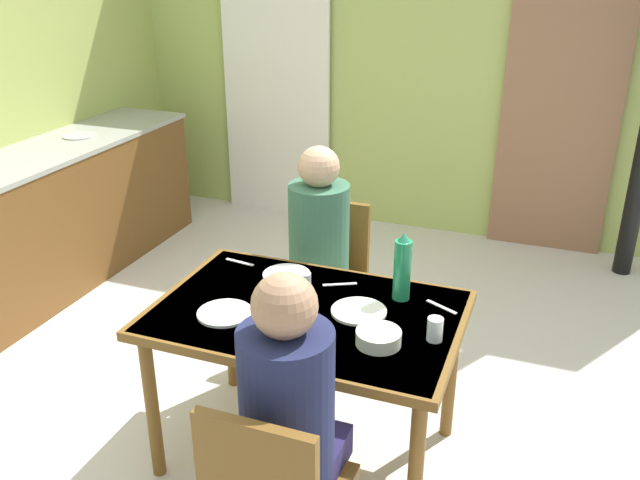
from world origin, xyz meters
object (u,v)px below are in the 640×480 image
Objects in this scene: kitchen_counter at (53,217)px; person_near_diner at (288,399)px; dining_table at (307,327)px; serving_bowl_center at (378,338)px; water_bottle_green_near at (273,320)px; water_bottle_green_far at (402,268)px; person_far_diner at (318,234)px; chair_far_diner at (327,274)px.

kitchen_counter is 2.91m from person_near_diner.
serving_bowl_center is (0.34, -0.14, 0.11)m from dining_table.
water_bottle_green_near reaches higher than dining_table.
person_near_diner is 2.60× the size of water_bottle_green_far.
person_far_diner is at bearing 106.82° from person_near_diner.
serving_bowl_center is (0.34, 0.18, -0.10)m from water_bottle_green_near.
person_far_diner is 0.66m from water_bottle_green_far.
serving_bowl_center is (2.54, -1.14, 0.30)m from kitchen_counter.
chair_far_diner is at bearing 104.05° from dining_table.
water_bottle_green_far is 1.74× the size of serving_bowl_center.
dining_table is (2.20, -1.00, 0.19)m from kitchen_counter.
kitchen_counter is 2.80× the size of chair_far_diner.
person_near_diner is 0.51m from serving_bowl_center.
person_near_diner and person_far_diner have the same top height.
person_near_diner reaches higher than serving_bowl_center.
chair_far_diner reaches higher than dining_table.
water_bottle_green_near is 0.64m from water_bottle_green_far.
water_bottle_green_near is 1.64× the size of serving_bowl_center.
kitchen_counter is at bearing 148.89° from water_bottle_green_near.
serving_bowl_center is (0.15, 0.49, -0.03)m from person_near_diner.
dining_table is 4.18× the size of water_bottle_green_far.
serving_bowl_center is at bearing 27.60° from water_bottle_green_near.
chair_far_diner is at bearing 120.41° from serving_bowl_center.
water_bottle_green_near is at bearing -121.00° from water_bottle_green_far.
serving_bowl_center is at bearing -24.29° from kitchen_counter.
person_near_diner is 4.53× the size of serving_bowl_center.
chair_far_diner is at bearing 134.40° from water_bottle_green_far.
water_bottle_green_near is (0.19, -1.09, 0.36)m from chair_far_diner.
serving_bowl_center is at bearing -22.28° from dining_table.
person_near_diner is at bearing -107.06° from serving_bowl_center.
person_far_diner reaches higher than serving_bowl_center.
dining_table is at bearing 104.05° from chair_far_diner.
person_near_diner is 2.76× the size of water_bottle_green_near.
chair_far_diner is 3.11× the size of water_bottle_green_near.
dining_table is at bearing 106.71° from person_near_diner.
kitchen_counter is 2.02m from chair_far_diner.
water_bottle_green_near is (-0.00, -0.32, 0.21)m from dining_table.
water_bottle_green_near is at bearing -31.11° from kitchen_counter.
chair_far_diner is 0.83m from water_bottle_green_far.
dining_table is 0.38m from water_bottle_green_near.
person_far_diner is at bearing 90.00° from chair_far_diner.
kitchen_counter is 2.67m from water_bottle_green_far.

